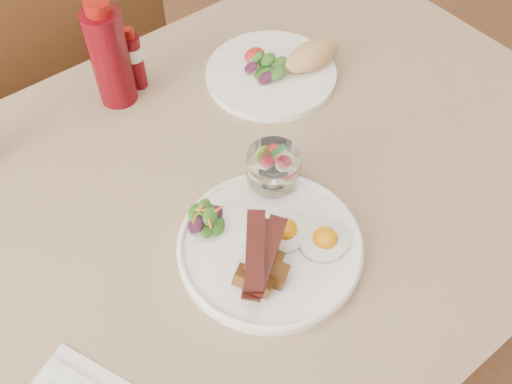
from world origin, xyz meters
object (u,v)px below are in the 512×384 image
object	(u,v)px
table	(231,222)
fruit_cup	(273,167)
chair_far	(76,83)
second_plate	(281,68)
hot_sauce_bottle	(134,59)
main_plate	(270,247)
ketchup_bottle	(110,56)

from	to	relation	value
table	fruit_cup	distance (m)	0.17
chair_far	fruit_cup	world-z (taller)	chair_far
table	second_plate	bearing A→B (deg)	34.24
table	hot_sauce_bottle	bearing A→B (deg)	86.49
main_plate	hot_sauce_bottle	bearing A→B (deg)	85.24
chair_far	hot_sauce_bottle	size ratio (longest dim) A/B	7.23
second_plate	ketchup_bottle	size ratio (longest dim) A/B	1.27
chair_far	main_plate	distance (m)	0.83
fruit_cup	ketchup_bottle	bearing A→B (deg)	103.08
table	fruit_cup	xyz separation A→B (m)	(0.05, -0.05, 0.15)
table	hot_sauce_bottle	world-z (taller)	hot_sauce_bottle
ketchup_bottle	hot_sauce_bottle	xyz separation A→B (m)	(0.05, 0.01, -0.03)
chair_far	hot_sauce_bottle	world-z (taller)	chair_far
table	fruit_cup	world-z (taller)	fruit_cup
main_plate	fruit_cup	xyz separation A→B (m)	(0.07, 0.08, 0.06)
fruit_cup	hot_sauce_bottle	xyz separation A→B (m)	(-0.04, 0.36, -0.00)
table	chair_far	world-z (taller)	chair_far
table	chair_far	xyz separation A→B (m)	(0.00, 0.66, -0.14)
second_plate	ketchup_bottle	distance (m)	0.32
chair_far	ketchup_bottle	bearing A→B (deg)	-94.42
fruit_cup	ketchup_bottle	distance (m)	0.36
ketchup_bottle	hot_sauce_bottle	distance (m)	0.06
table	main_plate	distance (m)	0.16
ketchup_bottle	main_plate	bearing A→B (deg)	-88.68
fruit_cup	hot_sauce_bottle	size ratio (longest dim) A/B	0.68
second_plate	hot_sauce_bottle	bearing A→B (deg)	147.75
chair_far	fruit_cup	distance (m)	0.77
table	second_plate	world-z (taller)	second_plate
chair_far	hot_sauce_bottle	bearing A→B (deg)	-86.84
table	main_plate	world-z (taller)	main_plate
fruit_cup	hot_sauce_bottle	bearing A→B (deg)	95.58
chair_far	ketchup_bottle	distance (m)	0.48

